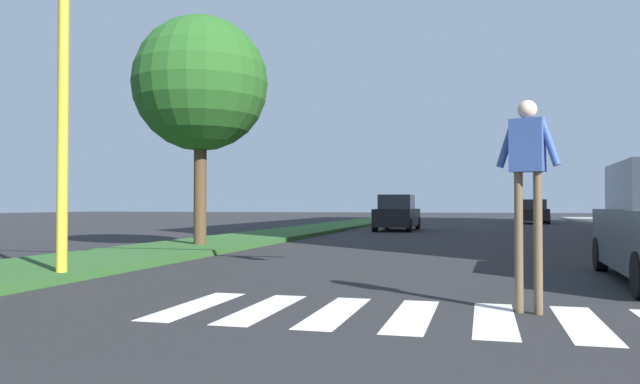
# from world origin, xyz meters

# --- Properties ---
(ground_plane) EXTENTS (140.00, 140.00, 0.00)m
(ground_plane) POSITION_xyz_m (0.00, 30.00, 0.00)
(ground_plane) COLOR #262628
(crosswalk) EXTENTS (6.75, 2.20, 0.01)m
(crosswalk) POSITION_xyz_m (0.00, 7.18, 0.00)
(crosswalk) COLOR silver
(crosswalk) RESTS_ON ground_plane
(median_strip) EXTENTS (3.11, 64.00, 0.15)m
(median_strip) POSITION_xyz_m (-7.67, 28.00, 0.07)
(median_strip) COLOR #2D5B28
(median_strip) RESTS_ON ground_plane
(tree_mid) EXTENTS (3.84, 3.84, 6.49)m
(tree_mid) POSITION_xyz_m (-7.43, 16.10, 4.70)
(tree_mid) COLOR #4C3823
(tree_mid) RESTS_ON median_strip
(traffic_light_gantry) EXTENTS (8.72, 0.30, 6.00)m
(traffic_light_gantry) POSITION_xyz_m (-3.86, 8.86, 4.35)
(traffic_light_gantry) COLOR gold
(traffic_light_gantry) RESTS_ON median_strip
(pedestrian_performer) EXTENTS (0.73, 0.35, 2.49)m
(pedestrian_performer) POSITION_xyz_m (0.84, 7.68, 1.66)
(pedestrian_performer) COLOR brown
(pedestrian_performer) RESTS_ON ground_plane
(sedan_midblock) EXTENTS (1.85, 4.53, 1.75)m
(sedan_midblock) POSITION_xyz_m (-3.75, 30.28, 0.81)
(sedan_midblock) COLOR black
(sedan_midblock) RESTS_ON ground_plane
(sedan_distant) EXTENTS (1.93, 4.37, 1.62)m
(sedan_distant) POSITION_xyz_m (3.66, 44.07, 0.76)
(sedan_distant) COLOR black
(sedan_distant) RESTS_ON ground_plane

